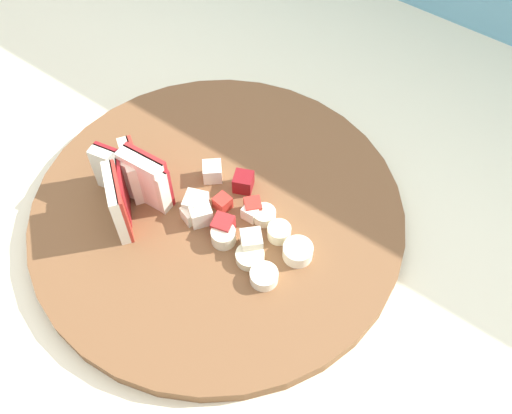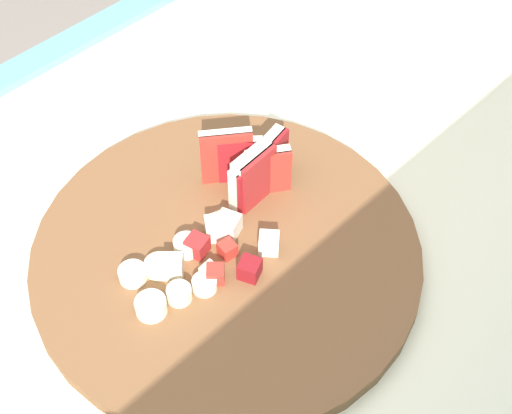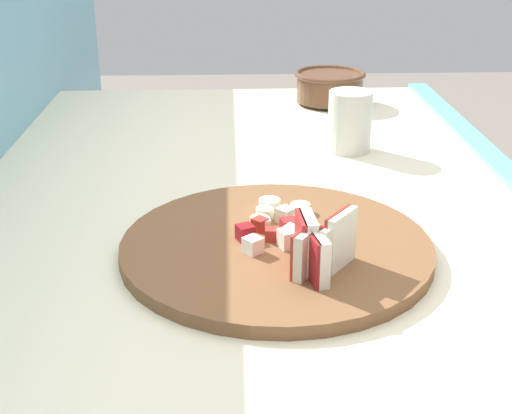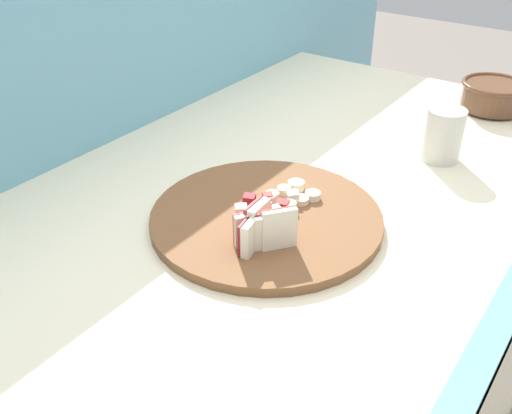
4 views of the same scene
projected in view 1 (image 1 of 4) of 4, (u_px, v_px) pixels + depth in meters
name	position (u px, v px, depth m)	size (l,w,h in m)	color
tiled_countertop	(294.00, 404.00, 0.94)	(1.40, 0.82, 0.94)	beige
tile_backsplash	(443.00, 160.00, 0.97)	(2.40, 0.04, 1.34)	#6BADC6
cutting_board	(218.00, 214.00, 0.58)	(0.37, 0.37, 0.02)	brown
apple_wedge_fan	(132.00, 182.00, 0.55)	(0.08, 0.08, 0.06)	#B22D23
apple_dice_pile	(221.00, 207.00, 0.56)	(0.11, 0.08, 0.02)	beige
banana_slice_rows	(265.00, 246.00, 0.54)	(0.09, 0.08, 0.02)	#F4EAC6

